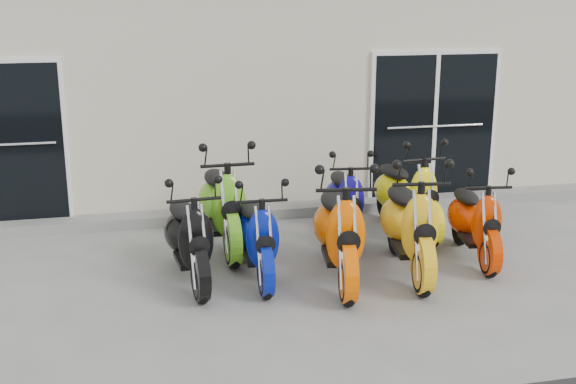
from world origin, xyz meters
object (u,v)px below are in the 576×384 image
scooter_front_orange_b (410,212)px  scooter_back_yellow (407,184)px  scooter_front_black (188,226)px  scooter_front_red (475,210)px  scooter_back_green (222,193)px  scooter_front_blue (257,225)px  scooter_back_blue (345,190)px  scooter_front_orange_a (339,219)px

scooter_front_orange_b → scooter_back_yellow: (0.51, 1.34, -0.04)m
scooter_front_black → scooter_front_red: 3.40m
scooter_back_green → scooter_back_yellow: size_ratio=1.08×
scooter_front_orange_b → scooter_front_blue: bearing=-178.8°
scooter_front_blue → scooter_front_red: bearing=1.8°
scooter_front_black → scooter_front_orange_b: scooter_front_orange_b is taller
scooter_front_blue → scooter_back_yellow: scooter_back_yellow is taller
scooter_back_blue → scooter_back_green: bearing=-167.3°
scooter_front_black → scooter_front_orange_b: bearing=-11.7°
scooter_front_orange_a → scooter_back_yellow: 1.94m
scooter_front_black → scooter_back_blue: size_ratio=1.06×
scooter_front_orange_a → scooter_front_orange_b: bearing=11.8°
scooter_front_blue → scooter_front_orange_b: size_ratio=0.87×
scooter_front_red → scooter_back_yellow: 1.19m
scooter_front_orange_b → scooter_front_red: scooter_front_orange_b is taller
scooter_back_blue → scooter_back_yellow: size_ratio=0.91×
scooter_front_black → scooter_front_blue: size_ratio=1.05×
scooter_back_blue → scooter_back_yellow: scooter_back_yellow is taller
scooter_front_orange_b → scooter_back_yellow: bearing=77.9°
scooter_front_orange_b → scooter_back_blue: scooter_front_orange_b is taller
scooter_front_orange_b → scooter_front_orange_a: bearing=-168.1°
scooter_front_black → scooter_front_orange_a: scooter_front_orange_a is taller
scooter_front_black → scooter_back_green: 1.11m
scooter_front_red → scooter_back_blue: bearing=145.3°
scooter_back_green → scooter_back_blue: (1.64, 0.15, -0.11)m
scooter_front_black → scooter_back_blue: scooter_front_black is taller
scooter_front_blue → scooter_front_orange_a: scooter_front_orange_a is taller
scooter_front_orange_a → scooter_back_yellow: size_ratio=1.07×
scooter_back_blue → scooter_back_yellow: 0.84m
scooter_front_orange_b → scooter_back_blue: size_ratio=1.17×
scooter_back_yellow → scooter_front_black: bearing=-165.7°
scooter_back_blue → scooter_front_orange_a: bearing=-102.3°
scooter_front_black → scooter_back_yellow: scooter_back_yellow is taller
scooter_front_red → scooter_front_orange_a: bearing=-162.3°
scooter_front_orange_a → scooter_back_green: size_ratio=0.99×
scooter_front_blue → scooter_back_blue: (1.40, 1.20, -0.01)m
scooter_front_black → scooter_front_red: bearing=-5.9°
scooter_front_orange_a → scooter_back_green: scooter_back_green is taller
scooter_front_orange_a → scooter_front_black: bearing=177.0°
scooter_back_green → scooter_back_yellow: (2.47, 0.07, -0.05)m
scooter_front_blue → scooter_front_orange_a: (0.87, -0.27, 0.10)m
scooter_front_blue → scooter_back_green: bearing=104.6°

